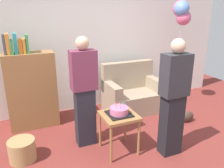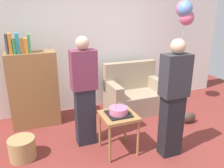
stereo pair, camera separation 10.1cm
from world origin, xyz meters
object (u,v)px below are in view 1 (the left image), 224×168
at_px(person_blowing_candles, 84,92).
at_px(bookshelf, 31,89).
at_px(balloon_bunch, 182,11).
at_px(birthday_cake, 119,111).
at_px(person_holding_cake, 173,99).
at_px(couch, 132,94).
at_px(side_table, 119,120).
at_px(wicker_basket, 22,150).
at_px(handbag, 187,117).

bearing_deg(person_blowing_candles, bookshelf, 110.93).
bearing_deg(balloon_bunch, birthday_cake, -149.83).
bearing_deg(person_holding_cake, couch, -68.38).
height_order(person_blowing_candles, person_holding_cake, same).
relative_size(side_table, person_blowing_candles, 0.36).
bearing_deg(wicker_basket, bookshelf, 75.30).
height_order(person_blowing_candles, handbag, person_blowing_candles).
relative_size(side_table, balloon_bunch, 0.27).
relative_size(bookshelf, birthday_cake, 5.05).
relative_size(couch, person_blowing_candles, 0.67).
distance_m(person_holding_cake, wicker_basket, 2.16).
bearing_deg(person_blowing_candles, birthday_cake, -62.33).
distance_m(birthday_cake, person_holding_cake, 0.75).
height_order(bookshelf, balloon_bunch, balloon_bunch).
bearing_deg(handbag, person_holding_cake, -143.45).
distance_m(bookshelf, person_holding_cake, 2.34).
xyz_separation_m(side_table, birthday_cake, (0.00, 0.00, 0.14)).
relative_size(couch, handbag, 3.93).
height_order(couch, wicker_basket, couch).
bearing_deg(side_table, birthday_cake, 26.21).
distance_m(birthday_cake, wicker_basket, 1.42).
bearing_deg(birthday_cake, person_blowing_candles, 133.67).
xyz_separation_m(person_blowing_candles, wicker_basket, (-0.92, -0.07, -0.68)).
distance_m(wicker_basket, balloon_bunch, 3.60).
distance_m(side_table, balloon_bunch, 2.49).
bearing_deg(balloon_bunch, person_blowing_candles, -163.54).
bearing_deg(side_table, handbag, 12.22).
height_order(wicker_basket, handbag, wicker_basket).
bearing_deg(handbag, balloon_bunch, 71.00).
relative_size(side_table, birthday_cake, 1.82).
xyz_separation_m(bookshelf, wicker_basket, (-0.25, -0.96, -0.54)).
height_order(wicker_basket, balloon_bunch, balloon_bunch).
relative_size(person_blowing_candles, wicker_basket, 4.53).
bearing_deg(birthday_cake, wicker_basket, 166.00).
relative_size(couch, balloon_bunch, 0.52).
distance_m(person_holding_cake, balloon_bunch, 2.05).
xyz_separation_m(bookshelf, side_table, (1.04, -1.28, -0.19)).
xyz_separation_m(person_holding_cake, balloon_bunch, (1.11, 1.34, 1.09)).
xyz_separation_m(couch, person_holding_cake, (-0.18, -1.51, 0.49)).
height_order(couch, bookshelf, bookshelf).
bearing_deg(person_blowing_candles, balloon_bunch, 0.46).
bearing_deg(birthday_cake, person_holding_cake, -25.72).
relative_size(bookshelf, wicker_basket, 4.49).
bearing_deg(person_holding_cake, birthday_cake, 2.86).
distance_m(handbag, balloon_bunch, 1.97).
height_order(birthday_cake, handbag, birthday_cake).
bearing_deg(side_table, person_blowing_candles, 133.67).
height_order(couch, person_blowing_candles, person_blowing_candles).
distance_m(side_table, birthday_cake, 0.14).
bearing_deg(couch, side_table, -125.07).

